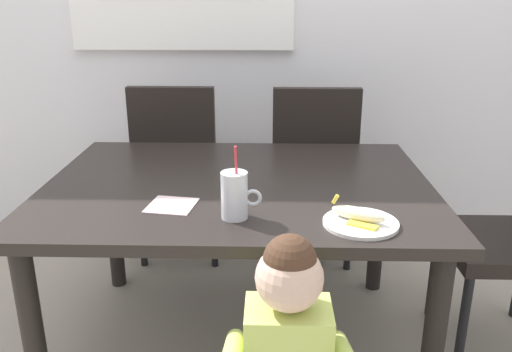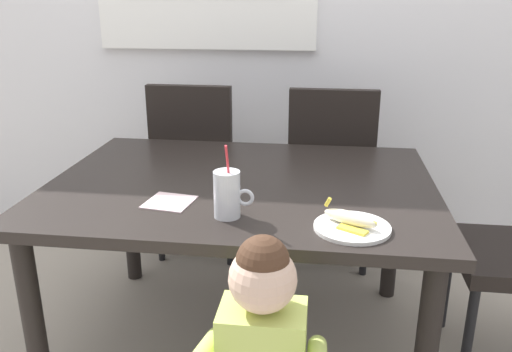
% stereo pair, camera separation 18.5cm
% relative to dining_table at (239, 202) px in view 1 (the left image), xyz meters
% --- Properties ---
extents(ground_plane, '(24.00, 24.00, 0.00)m').
position_rel_dining_table_xyz_m(ground_plane, '(0.00, 0.00, -0.63)').
color(ground_plane, '#9E9384').
extents(dining_table, '(1.43, 1.07, 0.71)m').
position_rel_dining_table_xyz_m(dining_table, '(0.00, 0.00, 0.00)').
color(dining_table, black).
rests_on(dining_table, ground).
extents(dining_chair_left, '(0.44, 0.44, 0.96)m').
position_rel_dining_table_xyz_m(dining_chair_left, '(-0.36, 0.75, -0.09)').
color(dining_chair_left, black).
rests_on(dining_chair_left, ground).
extents(dining_chair_right, '(0.44, 0.45, 0.96)m').
position_rel_dining_table_xyz_m(dining_chair_right, '(0.34, 0.74, -0.09)').
color(dining_chair_right, black).
rests_on(dining_chair_right, ground).
extents(toddler_standing, '(0.33, 0.24, 0.84)m').
position_rel_dining_table_xyz_m(toddler_standing, '(0.17, -0.72, -0.10)').
color(toddler_standing, '#3F4760').
rests_on(toddler_standing, ground).
extents(milk_cup, '(0.13, 0.09, 0.25)m').
position_rel_dining_table_xyz_m(milk_cup, '(0.01, -0.33, 0.15)').
color(milk_cup, silver).
rests_on(milk_cup, dining_table).
extents(snack_plate, '(0.23, 0.23, 0.01)m').
position_rel_dining_table_xyz_m(snack_plate, '(0.39, -0.38, 0.09)').
color(snack_plate, white).
rests_on(snack_plate, dining_table).
extents(peeled_banana, '(0.17, 0.14, 0.07)m').
position_rel_dining_table_xyz_m(peeled_banana, '(0.39, -0.37, 0.11)').
color(peeled_banana, '#F4EAC6').
rests_on(peeled_banana, snack_plate).
extents(paper_napkin, '(0.17, 0.17, 0.00)m').
position_rel_dining_table_xyz_m(paper_napkin, '(-0.21, -0.24, 0.09)').
color(paper_napkin, silver).
rests_on(paper_napkin, dining_table).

